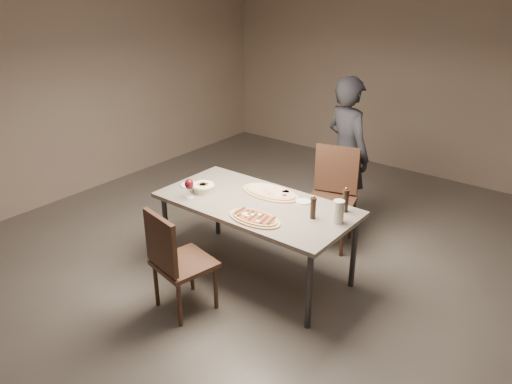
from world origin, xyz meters
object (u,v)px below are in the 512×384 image
Objects in this scene: ham_pizza at (270,192)px; bread_basket at (203,187)px; carafe at (338,212)px; chair_near at (175,258)px; chair_far at (333,191)px; dining_table at (256,208)px; pepper_mill_left at (345,200)px; diner at (347,154)px; zucchini_pizza at (254,218)px.

ham_pizza is 2.75× the size of bread_basket.
chair_near is at bearing -133.92° from carafe.
ham_pizza is 3.06× the size of carafe.
bread_basket is 0.21× the size of chair_far.
dining_table is 0.81m from pepper_mill_left.
diner reaches higher than bread_basket.
ham_pizza is 1.21m from diner.
pepper_mill_left is at bearing 103.78° from carafe.
chair_far is 0.50m from diner.
ham_pizza is (-0.21, 0.51, -0.00)m from zucchini_pizza.
ham_pizza is 0.64m from bread_basket.
pepper_mill_left is 0.24× the size of chair_near.
carafe is (0.57, 0.39, 0.08)m from zucchini_pizza.
pepper_mill_left is 0.22× the size of chair_far.
carafe is (0.77, 0.11, 0.15)m from dining_table.
ham_pizza is 0.80m from carafe.
ham_pizza is at bearing 106.06° from diner.
chair_far is (0.38, 1.88, 0.05)m from chair_near.
chair_far is at bearing 126.19° from pepper_mill_left.
pepper_mill_left reaches higher than dining_table.
chair_far is (-0.56, 0.90, -0.28)m from carafe.
pepper_mill_left is at bearing 110.97° from chair_far.
carafe reaches higher than zucchini_pizza.
zucchini_pizza is 0.53× the size of chair_near.
carafe is 1.39m from chair_near.
chair_near reaches higher than dining_table.
pepper_mill_left is 0.90m from chair_far.
zucchini_pizza reaches higher than dining_table.
carafe is 0.19× the size of chair_far.
chair_near is 1.92m from chair_far.
zucchini_pizza reaches higher than ham_pizza.
pepper_mill_left is at bearing 24.15° from dining_table.
chair_near reaches higher than zucchini_pizza.
chair_near is (-0.94, -0.97, -0.32)m from carafe.
bread_basket is 0.88m from chair_near.
dining_table is 0.56m from bread_basket.
zucchini_pizza is 2.30× the size of bread_basket.
dining_table is 0.90m from chair_near.
dining_table is 1.04m from chair_far.
chair_near is (-0.16, -1.10, -0.24)m from ham_pizza.
ham_pizza is at bearing 171.16° from carafe.
diner is at bearing 96.09° from zucchini_pizza.
dining_table is 1.07× the size of diner.
zucchini_pizza is (0.20, -0.28, 0.07)m from dining_table.
chair_near is at bearing -100.74° from dining_table.
ham_pizza is 2.64× the size of pepper_mill_left.
carafe is 1.10m from chair_far.
diner is at bearing 84.54° from dining_table.
diner is at bearing -93.91° from chair_far.
carafe reaches higher than bread_basket.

